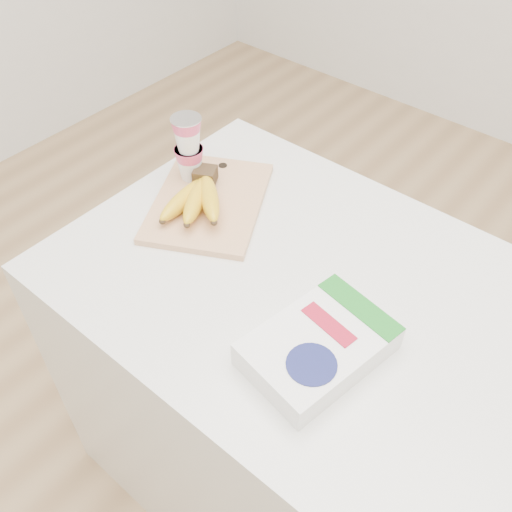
# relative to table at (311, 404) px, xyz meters

# --- Properties ---
(table) EXTENTS (1.05, 0.70, 0.79)m
(table) POSITION_rel_table_xyz_m (0.00, 0.00, 0.00)
(table) COLOR silver
(table) RESTS_ON ground
(cutting_board) EXTENTS (0.34, 0.38, 0.02)m
(cutting_board) POSITION_rel_table_xyz_m (-0.34, 0.05, 0.40)
(cutting_board) COLOR #E8B57F
(cutting_board) RESTS_ON table
(bananas) EXTENTS (0.17, 0.20, 0.06)m
(bananas) POSITION_rel_table_xyz_m (-0.35, 0.02, 0.44)
(bananas) COLOR #382816
(bananas) RESTS_ON cutting_board
(yogurt_stack) EXTENTS (0.07, 0.07, 0.15)m
(yogurt_stack) POSITION_rel_table_xyz_m (-0.43, 0.08, 0.49)
(yogurt_stack) COLOR white
(yogurt_stack) RESTS_ON cutting_board
(cereal_box) EXTENTS (0.20, 0.26, 0.05)m
(cereal_box) POSITION_rel_table_xyz_m (0.07, -0.12, 0.42)
(cereal_box) COLOR white
(cereal_box) RESTS_ON table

